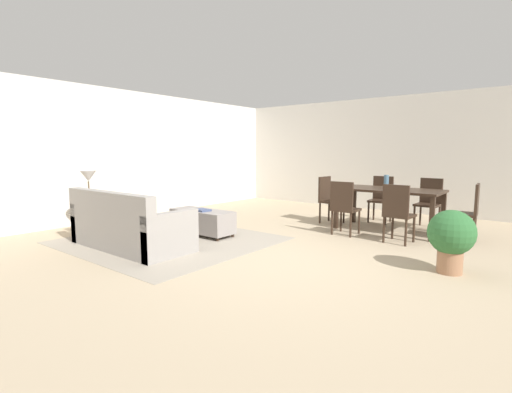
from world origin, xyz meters
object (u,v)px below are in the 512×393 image
object	(u,v)px
ottoman_table	(202,221)
table_lamp	(88,177)
couch	(129,228)
dining_chair_near_left	(344,205)
dining_chair_far_left	(381,196)
dining_chair_head_east	(469,209)
potted_plant	(451,236)
dining_chair_head_west	(328,197)
side_table	(90,209)
vase_centerpiece	(386,182)
dining_chair_far_right	(429,200)
dining_table	(389,194)
dining_chair_near_right	(398,210)
book_on_ottoman	(202,210)

from	to	relation	value
ottoman_table	table_lamp	xyz separation A→B (m)	(-1.50, -1.18, 0.74)
couch	dining_chair_near_left	distance (m)	3.48
couch	dining_chair_far_left	distance (m)	4.89
dining_chair_head_east	dining_chair_far_left	bearing A→B (deg)	154.23
dining_chair_near_left	potted_plant	size ratio (longest dim) A/B	1.23
dining_chair_head_west	side_table	bearing A→B (deg)	-127.16
ottoman_table	dining_chair_head_west	xyz separation A→B (m)	(1.16, 2.34, 0.28)
side_table	vase_centerpiece	world-z (taller)	vase_centerpiece
ottoman_table	vase_centerpiece	distance (m)	3.34
couch	side_table	distance (m)	1.30
dining_chair_head_west	dining_chair_far_left	bearing A→B (deg)	44.41
dining_chair_far_left	table_lamp	bearing A→B (deg)	-128.83
dining_chair_head_west	table_lamp	bearing A→B (deg)	-127.16
dining_chair_near_left	dining_chair_far_left	world-z (taller)	same
ottoman_table	dining_chair_head_east	bearing A→B (deg)	32.15
dining_chair_near_left	dining_chair_head_east	xyz separation A→B (m)	(1.74, 0.82, 0.00)
dining_chair_far_right	dining_chair_head_west	size ratio (longest dim) A/B	1.00
dining_chair_far_left	dining_chair_far_right	bearing A→B (deg)	-0.52
dining_table	dining_chair_near_right	distance (m)	0.97
dining_chair_far_right	table_lamp	bearing A→B (deg)	-135.51
couch	dining_chair_head_east	xyz separation A→B (m)	(3.86, 3.57, 0.23)
dining_table	table_lamp	bearing A→B (deg)	-138.07
side_table	book_on_ottoman	distance (m)	1.94
ottoman_table	dining_chair_far_left	distance (m)	3.68
dining_chair_far_right	book_on_ottoman	bearing A→B (deg)	-131.19
dining_chair_far_left	dining_chair_far_right	distance (m)	0.91
side_table	dining_table	distance (m)	5.22
ottoman_table	potted_plant	bearing A→B (deg)	6.08
table_lamp	dining_chair_far_left	xyz separation A→B (m)	(3.45, 4.29, -0.46)
dining_chair_near_left	dining_chair_near_right	world-z (taller)	same
couch	dining_chair_far_right	size ratio (longest dim) A/B	2.15
dining_chair_far_right	vase_centerpiece	xyz separation A→B (m)	(-0.55, -0.77, 0.36)
dining_table	dining_chair_head_west	bearing A→B (deg)	178.17
vase_centerpiece	potted_plant	xyz separation A→B (m)	(1.46, -1.93, -0.44)
table_lamp	dining_chair_head_east	bearing A→B (deg)	33.99
dining_chair_near_right	dining_chair_far_left	size ratio (longest dim) A/B	1.00
side_table	potted_plant	size ratio (longest dim) A/B	0.76
table_lamp	ottoman_table	bearing A→B (deg)	38.15
dining_chair_head_east	dining_chair_head_west	bearing A→B (deg)	178.86
dining_chair_near_right	dining_table	bearing A→B (deg)	117.03
table_lamp	book_on_ottoman	world-z (taller)	table_lamp
dining_chair_near_left	dining_chair_near_right	distance (m)	0.90
dining_chair_head_east	book_on_ottoman	xyz separation A→B (m)	(-3.56, -2.36, -0.08)
dining_chair_far_left	vase_centerpiece	distance (m)	0.93
couch	dining_table	size ratio (longest dim) A/B	1.12
dining_chair_near_left	dining_chair_far_right	bearing A→B (deg)	59.72
dining_table	dining_chair_near_left	world-z (taller)	dining_chair_near_left
dining_chair_far_right	vase_centerpiece	size ratio (longest dim) A/B	3.81
potted_plant	dining_table	bearing A→B (deg)	126.19
ottoman_table	dining_chair_far_left	world-z (taller)	dining_chair_far_left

